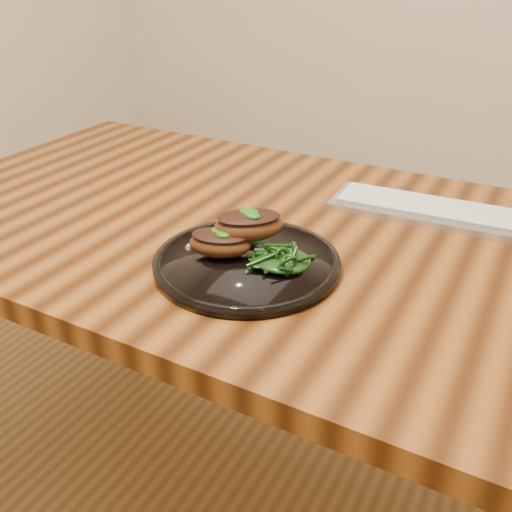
{
  "coord_description": "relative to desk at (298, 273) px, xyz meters",
  "views": [
    {
      "loc": [
        0.37,
        -0.83,
        1.2
      ],
      "look_at": [
        -0.0,
        -0.16,
        0.78
      ],
      "focal_mm": 40.0,
      "sensor_mm": 36.0,
      "label": 1
    }
  ],
  "objects": [
    {
      "name": "desk",
      "position": [
        0.0,
        0.0,
        0.0
      ],
      "size": [
        1.6,
        0.8,
        0.75
      ],
      "color": "#381907",
      "rests_on": "ground"
    },
    {
      "name": "plate",
      "position": [
        -0.02,
        -0.15,
        0.09
      ],
      "size": [
        0.3,
        0.3,
        0.02
      ],
      "color": "black",
      "rests_on": "desk"
    },
    {
      "name": "lamb_chop_front",
      "position": [
        -0.06,
        -0.16,
        0.12
      ],
      "size": [
        0.11,
        0.09,
        0.04
      ],
      "color": "#49220E",
      "rests_on": "plate"
    },
    {
      "name": "lamb_chop_back",
      "position": [
        -0.03,
        -0.12,
        0.14
      ],
      "size": [
        0.13,
        0.13,
        0.05
      ],
      "color": "#49220E",
      "rests_on": "plate"
    },
    {
      "name": "herb_smear",
      "position": [
        -0.06,
        -0.09,
        0.1
      ],
      "size": [
        0.08,
        0.05,
        0.0
      ],
      "primitive_type": "ellipsoid",
      "color": "#104907",
      "rests_on": "plate"
    },
    {
      "name": "greens_heap",
      "position": [
        0.04,
        -0.15,
        0.12
      ],
      "size": [
        0.09,
        0.09,
        0.04
      ],
      "color": "black",
      "rests_on": "plate"
    },
    {
      "name": "keyboard",
      "position": [
        0.21,
        0.19,
        0.09
      ],
      "size": [
        0.43,
        0.15,
        0.02
      ],
      "color": "#BABCBE",
      "rests_on": "desk"
    }
  ]
}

